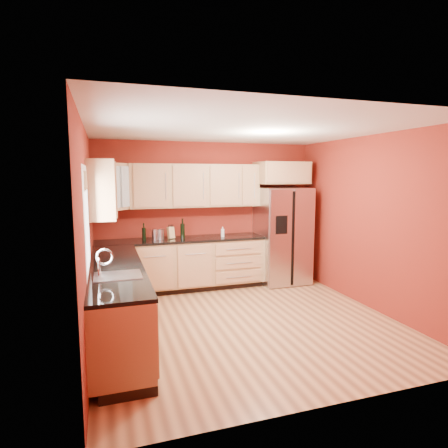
{
  "coord_description": "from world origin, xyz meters",
  "views": [
    {
      "loc": [
        -1.81,
        -4.61,
        2.0
      ],
      "look_at": [
        -0.03,
        0.9,
        1.25
      ],
      "focal_mm": 30.0,
      "sensor_mm": 36.0,
      "label": 1
    }
  ],
  "objects": [
    {
      "name": "floor",
      "position": [
        0.0,
        0.0,
        0.0
      ],
      "size": [
        4.0,
        4.0,
        0.0
      ],
      "primitive_type": "plane",
      "color": "brown",
      "rests_on": "ground"
    },
    {
      "name": "ceiling",
      "position": [
        0.0,
        0.0,
        2.6
      ],
      "size": [
        4.0,
        4.0,
        0.0
      ],
      "primitive_type": "plane",
      "color": "silver",
      "rests_on": "wall_back"
    },
    {
      "name": "wall_back",
      "position": [
        0.0,
        2.0,
        1.3
      ],
      "size": [
        4.0,
        0.04,
        2.6
      ],
      "primitive_type": "cube",
      "color": "maroon",
      "rests_on": "floor"
    },
    {
      "name": "wall_front",
      "position": [
        0.0,
        -2.0,
        1.3
      ],
      "size": [
        4.0,
        0.04,
        2.6
      ],
      "primitive_type": "cube",
      "color": "maroon",
      "rests_on": "floor"
    },
    {
      "name": "wall_left",
      "position": [
        -2.0,
        0.0,
        1.3
      ],
      "size": [
        0.04,
        4.0,
        2.6
      ],
      "primitive_type": "cube",
      "color": "maroon",
      "rests_on": "floor"
    },
    {
      "name": "wall_right",
      "position": [
        2.0,
        0.0,
        1.3
      ],
      "size": [
        0.04,
        4.0,
        2.6
      ],
      "primitive_type": "cube",
      "color": "maroon",
      "rests_on": "floor"
    },
    {
      "name": "base_cabinets_back",
      "position": [
        -0.55,
        1.7,
        0.44
      ],
      "size": [
        2.9,
        0.6,
        0.88
      ],
      "primitive_type": "cube",
      "color": "tan",
      "rests_on": "floor"
    },
    {
      "name": "base_cabinets_left",
      "position": [
        -1.7,
        0.0,
        0.44
      ],
      "size": [
        0.6,
        2.8,
        0.88
      ],
      "primitive_type": "cube",
      "color": "tan",
      "rests_on": "floor"
    },
    {
      "name": "countertop_back",
      "position": [
        -0.55,
        1.69,
        0.9
      ],
      "size": [
        2.9,
        0.62,
        0.04
      ],
      "primitive_type": "cube",
      "color": "black",
      "rests_on": "base_cabinets_back"
    },
    {
      "name": "countertop_left",
      "position": [
        -1.69,
        0.0,
        0.9
      ],
      "size": [
        0.62,
        2.8,
        0.04
      ],
      "primitive_type": "cube",
      "color": "black",
      "rests_on": "base_cabinets_left"
    },
    {
      "name": "upper_cabinets_back",
      "position": [
        -0.25,
        1.83,
        1.83
      ],
      "size": [
        2.3,
        0.33,
        0.75
      ],
      "primitive_type": "cube",
      "color": "tan",
      "rests_on": "wall_back"
    },
    {
      "name": "upper_cabinets_left",
      "position": [
        -1.83,
        0.72,
        1.83
      ],
      "size": [
        0.33,
        1.35,
        0.75
      ],
      "primitive_type": "cube",
      "color": "tan",
      "rests_on": "wall_left"
    },
    {
      "name": "corner_upper_cabinet",
      "position": [
        -1.67,
        1.67,
        1.83
      ],
      "size": [
        0.67,
        0.67,
        0.75
      ],
      "primitive_type": "cube",
      "rotation": [
        0.0,
        0.0,
        0.79
      ],
      "color": "tan",
      "rests_on": "wall_back"
    },
    {
      "name": "over_fridge_cabinet",
      "position": [
        1.35,
        1.7,
        2.05
      ],
      "size": [
        0.92,
        0.6,
        0.4
      ],
      "primitive_type": "cube",
      "color": "tan",
      "rests_on": "wall_back"
    },
    {
      "name": "refrigerator",
      "position": [
        1.35,
        1.62,
        0.89
      ],
      "size": [
        0.9,
        0.75,
        1.78
      ],
      "primitive_type": "cube",
      "color": "#AFAFB4",
      "rests_on": "floor"
    },
    {
      "name": "window",
      "position": [
        -1.98,
        -0.5,
        1.55
      ],
      "size": [
        0.03,
        0.9,
        1.0
      ],
      "primitive_type": "cube",
      "color": "white",
      "rests_on": "wall_left"
    },
    {
      "name": "sink_faucet",
      "position": [
        -1.69,
        -0.5,
        1.07
      ],
      "size": [
        0.5,
        0.42,
        0.3
      ],
      "primitive_type": null,
      "color": "silver",
      "rests_on": "countertop_left"
    },
    {
      "name": "canister_left",
      "position": [
        -1.0,
        1.68,
        1.01
      ],
      "size": [
        0.12,
        0.12,
        0.18
      ],
      "primitive_type": "cylinder",
      "rotation": [
        0.0,
        0.0,
        -0.05
      ],
      "color": "#AFAFB4",
      "rests_on": "countertop_back"
    },
    {
      "name": "canister_right",
      "position": [
        -0.9,
        1.69,
        1.01
      ],
      "size": [
        0.12,
        0.12,
        0.18
      ],
      "primitive_type": "cylinder",
      "rotation": [
        0.0,
        0.0,
        0.1
      ],
      "color": "#AFAFB4",
      "rests_on": "countertop_back"
    },
    {
      "name": "wine_bottle_a",
      "position": [
        -0.52,
        1.74,
        1.09
      ],
      "size": [
        0.08,
        0.08,
        0.34
      ],
      "primitive_type": null,
      "rotation": [
        0.0,
        0.0,
        0.09
      ],
      "color": "black",
      "rests_on": "countertop_back"
    },
    {
      "name": "wine_bottle_b",
      "position": [
        -1.18,
        1.72,
        1.06
      ],
      "size": [
        0.08,
        0.08,
        0.29
      ],
      "primitive_type": null,
      "rotation": [
        0.0,
        0.0,
        0.29
      ],
      "color": "black",
      "rests_on": "countertop_back"
    },
    {
      "name": "knife_block",
      "position": [
        -0.72,
        1.74,
        1.02
      ],
      "size": [
        0.12,
        0.11,
        0.2
      ],
      "primitive_type": "cube",
      "rotation": [
        0.0,
        0.0,
        0.25
      ],
      "color": "tan",
      "rests_on": "countertop_back"
    },
    {
      "name": "soap_dispenser",
      "position": [
        0.18,
        1.64,
        1.01
      ],
      "size": [
        0.07,
        0.07,
        0.18
      ],
      "primitive_type": "cylinder",
      "rotation": [
        0.0,
        0.0,
        0.21
      ],
      "color": "white",
      "rests_on": "countertop_back"
    }
  ]
}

